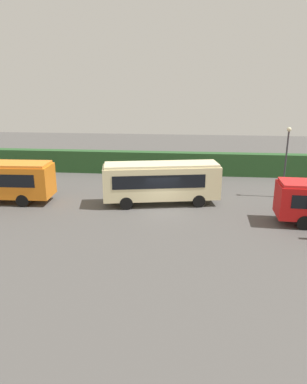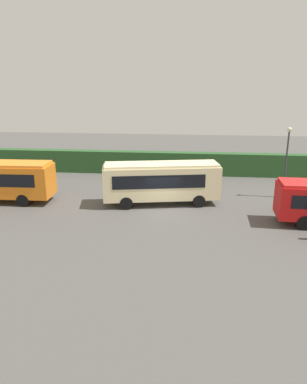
{
  "view_description": "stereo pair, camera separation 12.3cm",
  "coord_description": "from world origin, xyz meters",
  "views": [
    {
      "loc": [
        1.86,
        -25.77,
        9.47
      ],
      "look_at": [
        -0.74,
        0.37,
        1.4
      ],
      "focal_mm": 33.79,
      "sensor_mm": 36.0,
      "label": 1
    },
    {
      "loc": [
        1.98,
        -25.76,
        9.47
      ],
      "look_at": [
        -0.74,
        0.37,
        1.4
      ],
      "focal_mm": 33.79,
      "sensor_mm": 36.0,
      "label": 2
    }
  ],
  "objects": [
    {
      "name": "person_center",
      "position": [
        -14.47,
        5.32,
        0.97
      ],
      "size": [
        0.44,
        0.52,
        1.83
      ],
      "rotation": [
        0.0,
        0.0,
        2.65
      ],
      "color": "olive",
      "rests_on": "ground_plane"
    },
    {
      "name": "lamppost",
      "position": [
        9.88,
        4.53,
        3.67
      ],
      "size": [
        0.36,
        0.36,
        5.93
      ],
      "color": "#38383D",
      "rests_on": "ground_plane"
    },
    {
      "name": "hedge_row",
      "position": [
        0.0,
        11.64,
        1.18
      ],
      "size": [
        53.54,
        1.2,
        2.35
      ],
      "primitive_type": "cube",
      "color": "#295328",
      "rests_on": "ground_plane"
    },
    {
      "name": "bus_cream",
      "position": [
        -0.25,
        1.75,
        1.91
      ],
      "size": [
        9.46,
        4.09,
        3.34
      ],
      "rotation": [
        0.0,
        0.0,
        0.19
      ],
      "color": "beige",
      "rests_on": "ground_plane"
    },
    {
      "name": "ground_plane",
      "position": [
        0.0,
        0.0,
        0.0
      ],
      "size": [
        83.07,
        83.07,
        0.0
      ],
      "primitive_type": "plane",
      "color": "#514F4C"
    }
  ]
}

